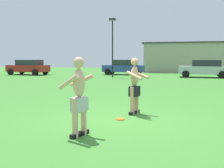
{
  "coord_description": "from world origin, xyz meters",
  "views": [
    {
      "loc": [
        1.24,
        -6.81,
        1.68
      ],
      "look_at": [
        -0.12,
        -0.45,
        1.02
      ],
      "focal_mm": 40.24,
      "sensor_mm": 36.0,
      "label": 1
    }
  ],
  "objects": [
    {
      "name": "car_red_mid_lot",
      "position": [
        -12.94,
        17.24,
        0.82
      ],
      "size": [
        4.47,
        2.4,
        1.58
      ],
      "color": "maroon",
      "rests_on": "ground_plane"
    },
    {
      "name": "car_blue_far_end",
      "position": [
        -3.08,
        19.48,
        0.82
      ],
      "size": [
        4.39,
        2.2,
        1.58
      ],
      "color": "#2D478C",
      "rests_on": "ground_plane"
    },
    {
      "name": "lamp_post",
      "position": [
        -3.48,
        15.45,
        3.28
      ],
      "size": [
        0.6,
        0.24,
        5.28
      ],
      "color": "black",
      "rests_on": "ground_plane"
    },
    {
      "name": "car_silver_near_post",
      "position": [
        4.65,
        17.16,
        0.82
      ],
      "size": [
        4.46,
        2.37,
        1.58
      ],
      "color": "silver",
      "rests_on": "ground_plane"
    },
    {
      "name": "player_in_black",
      "position": [
        0.33,
        0.72,
        0.9
      ],
      "size": [
        0.69,
        0.79,
        1.71
      ],
      "color": "black",
      "rests_on": "ground_plane"
    },
    {
      "name": "ground_plane",
      "position": [
        0.0,
        0.0,
        0.0
      ],
      "size": [
        80.0,
        80.0,
        0.0
      ],
      "primitive_type": "plane",
      "color": "#428433"
    },
    {
      "name": "player_near",
      "position": [
        -0.57,
        -1.74,
        0.91
      ],
      "size": [
        0.72,
        0.65,
        1.72
      ],
      "color": "black",
      "rests_on": "ground_plane"
    },
    {
      "name": "frisbee",
      "position": [
        0.03,
        -0.09,
        0.01
      ],
      "size": [
        0.26,
        0.26,
        0.03
      ],
      "primitive_type": "cylinder",
      "color": "orange",
      "rests_on": "ground_plane"
    },
    {
      "name": "outbuilding_behind_lot",
      "position": [
        4.18,
        27.51,
        1.86
      ],
      "size": [
        11.69,
        7.14,
        3.7
      ],
      "color": "#B2A893",
      "rests_on": "ground_plane"
    }
  ]
}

